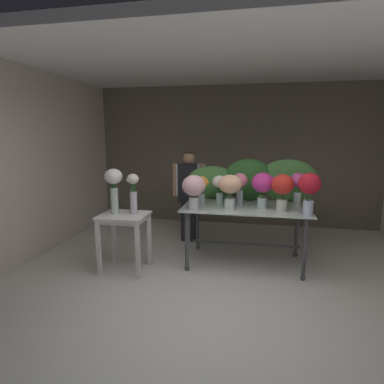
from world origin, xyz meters
TOP-DOWN VIEW (x-y plane):
  - ground_plane at (0.00, 1.87)m, footprint 8.22×8.22m
  - wall_back at (0.00, 3.74)m, footprint 5.73×0.12m
  - wall_left at (-2.87, 1.87)m, footprint 0.12×3.86m
  - ceiling_slab at (0.00, 1.87)m, footprint 5.85×3.86m
  - display_table_glass at (0.29, 1.63)m, footprint 1.72×1.00m
  - side_table_white at (-1.29, 1.09)m, footprint 0.62×0.53m
  - florist at (-0.68, 2.41)m, footprint 0.57×0.24m
  - foliage_backdrop at (0.34, 2.01)m, footprint 1.94×0.32m
  - vase_rosy_snapdragons at (0.20, 1.65)m, footprint 0.21×0.21m
  - vase_sunset_tulips at (-0.33, 1.60)m, footprint 0.21×0.19m
  - vase_blush_peonies at (-0.38, 1.28)m, footprint 0.31×0.31m
  - vase_scarlet_lilies at (0.76, 1.41)m, footprint 0.29×0.28m
  - vase_fuchsia_roses at (0.99, 1.75)m, footprint 0.21×0.21m
  - vase_magenta_anemones at (0.51, 1.52)m, footprint 0.32×0.29m
  - vase_ivory_ranunculus at (-0.08, 1.69)m, footprint 0.23×0.22m
  - vase_peach_stock at (0.08, 1.40)m, footprint 0.32×0.32m
  - vase_crimson_hydrangea at (1.06, 1.24)m, footprint 0.26×0.26m
  - vase_white_roses_tall at (-1.42, 1.09)m, footprint 0.23×0.23m
  - vase_cream_lisianthus_tall at (-1.17, 1.14)m, footprint 0.16×0.16m

SIDE VIEW (x-z plane):
  - ground_plane at x=0.00m, z-range 0.00..0.00m
  - side_table_white at x=-1.29m, z-range 0.27..1.05m
  - display_table_glass at x=0.29m, z-range 0.29..1.15m
  - florist at x=-0.68m, z-range 0.17..1.72m
  - vase_cream_lisianthus_tall at x=-1.17m, z-range 0.82..1.36m
  - vase_sunset_tulips at x=-0.33m, z-range 0.91..1.31m
  - vase_ivory_ranunculus at x=-0.08m, z-range 0.92..1.33m
  - vase_blush_peonies at x=-0.38m, z-range 0.91..1.37m
  - vase_rosy_snapdragons at x=0.20m, z-range 0.92..1.38m
  - foliage_backdrop at x=0.34m, z-range 0.84..1.46m
  - vase_peach_stock at x=0.08m, z-range 0.92..1.38m
  - vase_fuchsia_roses at x=0.99m, z-range 0.93..1.39m
  - vase_scarlet_lilies at x=0.76m, z-range 0.92..1.40m
  - vase_magenta_anemones at x=0.51m, z-range 0.93..1.41m
  - vase_white_roses_tall at x=-1.42m, z-range 0.88..1.49m
  - vase_crimson_hydrangea at x=1.06m, z-range 0.93..1.46m
  - wall_back at x=0.00m, z-range 0.00..2.79m
  - wall_left at x=-2.87m, z-range 0.00..2.79m
  - ceiling_slab at x=0.00m, z-range 2.79..2.91m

